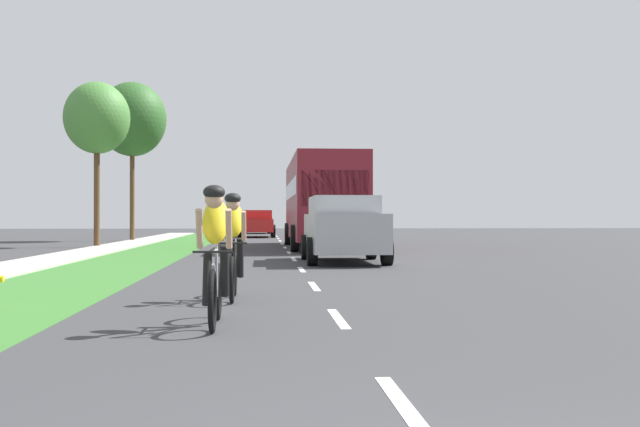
{
  "coord_description": "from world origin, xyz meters",
  "views": [
    {
      "loc": [
        -0.92,
        -2.43,
        1.23
      ],
      "look_at": [
        0.54,
        16.82,
        1.32
      ],
      "focal_mm": 42.96,
      "sensor_mm": 36.0,
      "label": 1
    }
  ],
  "objects": [
    {
      "name": "ground_plane",
      "position": [
        0.0,
        20.0,
        0.0
      ],
      "size": [
        120.0,
        120.0,
        0.0
      ],
      "primitive_type": "plane",
      "color": "#38383A"
    },
    {
      "name": "grass_verge",
      "position": [
        -4.63,
        20.0,
        0.0
      ],
      "size": [
        2.69,
        70.0,
        0.01
      ],
      "primitive_type": "cube",
      "color": "#38722D",
      "rests_on": "ground_plane"
    },
    {
      "name": "sidewalk_concrete",
      "position": [
        -6.87,
        20.0,
        0.0
      ],
      "size": [
        1.79,
        70.0,
        0.1
      ],
      "primitive_type": "cube",
      "color": "#B2ADA3",
      "rests_on": "ground_plane"
    },
    {
      "name": "lane_markings_center",
      "position": [
        0.0,
        24.0,
        0.0
      ],
      "size": [
        0.12,
        53.49,
        0.01
      ],
      "color": "white",
      "rests_on": "ground_plane"
    },
    {
      "name": "cyclist_lead",
      "position": [
        -1.44,
        6.2,
        0.81
      ],
      "size": [
        0.42,
        1.72,
        1.58
      ],
      "color": "black",
      "rests_on": "ground_plane"
    },
    {
      "name": "cyclist_trailing",
      "position": [
        -1.34,
        8.96,
        0.81
      ],
      "size": [
        0.42,
        1.72,
        1.58
      ],
      "color": "black",
      "rests_on": "ground_plane"
    },
    {
      "name": "suv_silver",
      "position": [
        1.29,
        18.24,
        0.95
      ],
      "size": [
        2.15,
        4.7,
        1.79
      ],
      "color": "#A5A8AD",
      "rests_on": "ground_plane"
    },
    {
      "name": "bus_maroon",
      "position": [
        1.48,
        28.35,
        1.98
      ],
      "size": [
        2.78,
        11.6,
        3.48
      ],
      "color": "maroon",
      "rests_on": "ground_plane"
    },
    {
      "name": "pickup_red",
      "position": [
        -1.24,
        44.43,
        0.83
      ],
      "size": [
        2.22,
        5.1,
        1.64
      ],
      "color": "red",
      "rests_on": "ground_plane"
    },
    {
      "name": "sedan_dark_green",
      "position": [
        -1.3,
        55.05,
        0.77
      ],
      "size": [
        1.98,
        4.3,
        1.52
      ],
      "color": "#194C2D",
      "rests_on": "ground_plane"
    },
    {
      "name": "street_tree_near",
      "position": [
        -7.7,
        29.6,
        5.28
      ],
      "size": [
        2.69,
        2.69,
        6.79
      ],
      "color": "brown",
      "rests_on": "ground_plane"
    },
    {
      "name": "street_tree_far",
      "position": [
        -7.62,
        37.7,
        6.27
      ],
      "size": [
        3.49,
        3.49,
        8.21
      ],
      "color": "brown",
      "rests_on": "ground_plane"
    }
  ]
}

